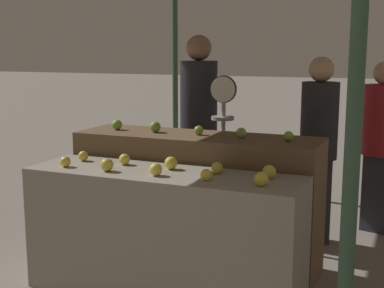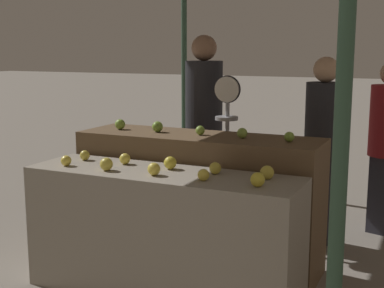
# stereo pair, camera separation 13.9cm
# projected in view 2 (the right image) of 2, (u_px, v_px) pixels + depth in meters

# --- Properties ---
(display_counter_front) EXTENTS (1.90, 0.55, 0.87)m
(display_counter_front) POSITION_uv_depth(u_px,v_px,m) (162.00, 234.00, 3.66)
(display_counter_front) COLOR gray
(display_counter_front) RESTS_ON ground_plane
(display_counter_back) EXTENTS (1.90, 0.55, 1.04)m
(display_counter_back) POSITION_uv_depth(u_px,v_px,m) (198.00, 200.00, 4.18)
(display_counter_back) COLOR brown
(display_counter_back) RESTS_ON ground_plane
(apple_front_0) EXTENTS (0.08, 0.08, 0.08)m
(apple_front_0) POSITION_uv_depth(u_px,v_px,m) (66.00, 161.00, 3.77)
(apple_front_0) COLOR yellow
(apple_front_0) RESTS_ON display_counter_front
(apple_front_1) EXTENTS (0.09, 0.09, 0.09)m
(apple_front_1) POSITION_uv_depth(u_px,v_px,m) (106.00, 164.00, 3.62)
(apple_front_1) COLOR gold
(apple_front_1) RESTS_ON display_counter_front
(apple_front_2) EXTENTS (0.08, 0.08, 0.08)m
(apple_front_2) POSITION_uv_depth(u_px,v_px,m) (154.00, 169.00, 3.48)
(apple_front_2) COLOR yellow
(apple_front_2) RESTS_ON display_counter_front
(apple_front_3) EXTENTS (0.08, 0.08, 0.08)m
(apple_front_3) POSITION_uv_depth(u_px,v_px,m) (203.00, 175.00, 3.34)
(apple_front_3) COLOR yellow
(apple_front_3) RESTS_ON display_counter_front
(apple_front_4) EXTENTS (0.09, 0.09, 0.09)m
(apple_front_4) POSITION_uv_depth(u_px,v_px,m) (258.00, 180.00, 3.19)
(apple_front_4) COLOR gold
(apple_front_4) RESTS_ON display_counter_front
(apple_front_5) EXTENTS (0.07, 0.07, 0.07)m
(apple_front_5) POSITION_uv_depth(u_px,v_px,m) (85.00, 155.00, 3.96)
(apple_front_5) COLOR gold
(apple_front_5) RESTS_ON display_counter_front
(apple_front_6) EXTENTS (0.08, 0.08, 0.08)m
(apple_front_6) POSITION_uv_depth(u_px,v_px,m) (125.00, 159.00, 3.82)
(apple_front_6) COLOR yellow
(apple_front_6) RESTS_ON display_counter_front
(apple_front_7) EXTENTS (0.09, 0.09, 0.09)m
(apple_front_7) POSITION_uv_depth(u_px,v_px,m) (170.00, 163.00, 3.66)
(apple_front_7) COLOR gold
(apple_front_7) RESTS_ON display_counter_front
(apple_front_8) EXTENTS (0.08, 0.08, 0.08)m
(apple_front_8) POSITION_uv_depth(u_px,v_px,m) (215.00, 168.00, 3.52)
(apple_front_8) COLOR gold
(apple_front_8) RESTS_ON display_counter_front
(apple_front_9) EXTENTS (0.09, 0.09, 0.09)m
(apple_front_9) POSITION_uv_depth(u_px,v_px,m) (267.00, 173.00, 3.37)
(apple_front_9) COLOR gold
(apple_front_9) RESTS_ON display_counter_front
(apple_back_0) EXTENTS (0.08, 0.08, 0.08)m
(apple_back_0) POSITION_uv_depth(u_px,v_px,m) (120.00, 124.00, 4.37)
(apple_back_0) COLOR #84AD3D
(apple_back_0) RESTS_ON display_counter_back
(apple_back_1) EXTENTS (0.09, 0.09, 0.09)m
(apple_back_1) POSITION_uv_depth(u_px,v_px,m) (157.00, 127.00, 4.22)
(apple_back_1) COLOR #7AA338
(apple_back_1) RESTS_ON display_counter_back
(apple_back_2) EXTENTS (0.07, 0.07, 0.07)m
(apple_back_2) POSITION_uv_depth(u_px,v_px,m) (200.00, 130.00, 4.08)
(apple_back_2) COLOR #84AD3D
(apple_back_2) RESTS_ON display_counter_back
(apple_back_3) EXTENTS (0.08, 0.08, 0.08)m
(apple_back_3) POSITION_uv_depth(u_px,v_px,m) (242.00, 133.00, 3.93)
(apple_back_3) COLOR #8EB247
(apple_back_3) RESTS_ON display_counter_back
(apple_back_4) EXTENTS (0.07, 0.07, 0.07)m
(apple_back_4) POSITION_uv_depth(u_px,v_px,m) (289.00, 137.00, 3.77)
(apple_back_4) COLOR #84AD3D
(apple_back_4) RESTS_ON display_counter_back
(produce_scale) EXTENTS (0.24, 0.20, 1.46)m
(produce_scale) POSITION_uv_depth(u_px,v_px,m) (227.00, 124.00, 4.65)
(produce_scale) COLOR #99999E
(produce_scale) RESTS_ON ground_plane
(person_vendor_at_scale) EXTENTS (0.47, 0.47, 1.82)m
(person_vendor_at_scale) POSITION_uv_depth(u_px,v_px,m) (204.00, 116.00, 5.07)
(person_vendor_at_scale) COLOR #2D2D38
(person_vendor_at_scale) RESTS_ON ground_plane
(person_customer_left) EXTENTS (0.39, 0.39, 1.62)m
(person_customer_left) POSITION_uv_depth(u_px,v_px,m) (323.00, 137.00, 4.54)
(person_customer_left) COLOR #2D2D38
(person_customer_left) RESTS_ON ground_plane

